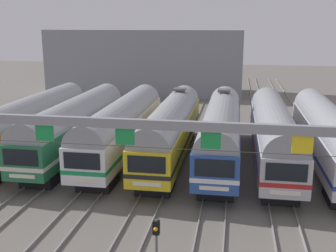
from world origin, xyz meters
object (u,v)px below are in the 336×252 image
(commuter_train_orange, at_px, (31,122))
(commuter_train_white, at_px, (122,125))
(commuter_train_yellow, at_px, (171,127))
(yard_signal_mast, at_px, (156,239))
(commuter_train_green, at_px, (76,124))
(commuter_train_stainless, at_px, (273,132))
(commuter_train_silver, at_px, (328,134))
(catenary_gantry, at_px, (125,141))
(commuter_train_blue, at_px, (221,129))

(commuter_train_orange, relative_size, commuter_train_white, 1.00)
(commuter_train_orange, xyz_separation_m, commuter_train_white, (7.93, 0.00, 0.00))
(commuter_train_yellow, bearing_deg, yard_signal_mast, -83.04)
(commuter_train_green, height_order, commuter_train_stainless, same)
(commuter_train_yellow, xyz_separation_m, commuter_train_stainless, (7.93, -0.00, -0.00))
(commuter_train_green, relative_size, commuter_train_white, 1.00)
(commuter_train_green, xyz_separation_m, commuter_train_stainless, (15.86, 0.00, 0.00))
(commuter_train_orange, relative_size, commuter_train_stainless, 1.00)
(commuter_train_yellow, bearing_deg, commuter_train_stainless, -0.03)
(commuter_train_orange, height_order, yard_signal_mast, commuter_train_orange)
(commuter_train_white, relative_size, commuter_train_yellow, 1.00)
(commuter_train_orange, bearing_deg, commuter_train_silver, 0.00)
(commuter_train_yellow, relative_size, catenary_gantry, 0.62)
(commuter_train_green, bearing_deg, catenary_gantry, -59.55)
(commuter_train_stainless, height_order, commuter_train_silver, same)
(commuter_train_orange, relative_size, commuter_train_blue, 1.00)
(catenary_gantry, bearing_deg, yard_signal_mast, -54.08)
(commuter_train_yellow, bearing_deg, commuter_train_blue, 0.00)
(commuter_train_blue, bearing_deg, commuter_train_yellow, 180.00)
(yard_signal_mast, bearing_deg, commuter_train_green, 121.42)
(commuter_train_stainless, xyz_separation_m, commuter_train_silver, (3.97, 0.00, 0.00))
(commuter_train_orange, bearing_deg, yard_signal_mast, -49.46)
(commuter_train_green, xyz_separation_m, commuter_train_blue, (11.90, 0.00, 0.00))
(commuter_train_blue, bearing_deg, yard_signal_mast, -96.96)
(commuter_train_white, height_order, commuter_train_silver, same)
(commuter_train_white, bearing_deg, commuter_train_stainless, 0.00)
(commuter_train_blue, relative_size, commuter_train_silver, 1.00)
(commuter_train_yellow, xyz_separation_m, yard_signal_mast, (1.98, -16.24, -0.64))
(commuter_train_yellow, height_order, yard_signal_mast, commuter_train_yellow)
(yard_signal_mast, bearing_deg, commuter_train_silver, 58.58)
(commuter_train_white, relative_size, catenary_gantry, 0.62)
(commuter_train_stainless, height_order, catenary_gantry, catenary_gantry)
(commuter_train_blue, bearing_deg, catenary_gantry, -106.37)
(commuter_train_stainless, relative_size, yard_signal_mast, 6.16)
(commuter_train_white, bearing_deg, commuter_train_blue, 0.03)
(catenary_gantry, bearing_deg, commuter_train_green, 120.45)
(commuter_train_white, distance_m, commuter_train_stainless, 11.90)
(yard_signal_mast, bearing_deg, commuter_train_yellow, 96.96)
(commuter_train_green, relative_size, catenary_gantry, 0.62)
(commuter_train_green, xyz_separation_m, commuter_train_yellow, (7.93, 0.00, 0.00))
(commuter_train_yellow, relative_size, commuter_train_silver, 1.00)
(commuter_train_stainless, bearing_deg, commuter_train_blue, 179.94)
(commuter_train_white, relative_size, commuter_train_blue, 1.00)
(commuter_train_orange, xyz_separation_m, commuter_train_blue, (15.86, 0.00, 0.00))
(commuter_train_orange, distance_m, yard_signal_mast, 21.37)
(commuter_train_white, bearing_deg, catenary_gantry, -73.62)
(yard_signal_mast, bearing_deg, commuter_train_orange, 130.54)
(commuter_train_green, relative_size, commuter_train_silver, 1.00)
(commuter_train_stainless, bearing_deg, commuter_train_silver, 0.00)
(commuter_train_white, xyz_separation_m, commuter_train_silver, (15.86, 0.00, 0.00))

